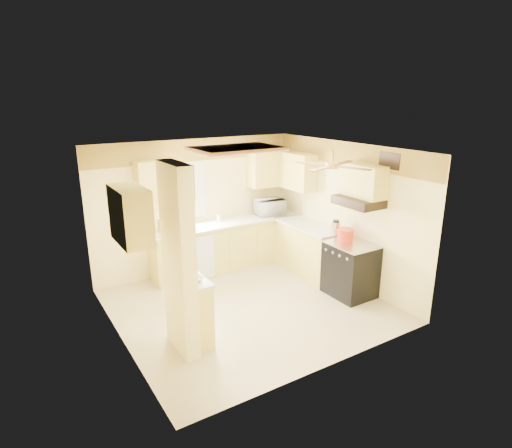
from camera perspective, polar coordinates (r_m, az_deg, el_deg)
floor at (r=7.02m, az=-1.02°, el=-10.85°), size 4.00×4.00×0.00m
ceiling at (r=6.26m, az=-1.14°, el=9.85°), size 4.00×4.00×0.00m
wall_back at (r=8.16m, az=-7.97°, el=2.41°), size 4.00×0.00×4.00m
wall_front at (r=5.10m, az=10.05°, el=-6.67°), size 4.00×0.00×4.00m
wall_left at (r=5.82m, az=-18.25°, el=-4.26°), size 0.00×3.80×3.80m
wall_right at (r=7.71m, az=11.77°, el=1.36°), size 0.00×3.80×3.80m
wallpaper_border at (r=7.95m, az=-8.22°, el=9.73°), size 4.00×0.02×0.40m
partition_column at (r=5.51m, az=-10.25°, el=-4.88°), size 0.20×0.70×2.50m
partition_ledge at (r=5.92m, az=-7.83°, el=-11.69°), size 0.25×0.55×0.90m
ledge_top at (r=5.71m, az=-8.02°, el=-7.54°), size 0.28×0.58×0.04m
lower_cabinets_back at (r=8.34m, az=-3.77°, el=-2.88°), size 3.00×0.60×0.90m
lower_cabinets_right at (r=8.19m, az=7.03°, el=-3.37°), size 0.60×1.40×0.90m
countertop_back at (r=8.19m, az=-3.80°, el=0.20°), size 3.04×0.64×0.04m
countertop_right at (r=8.03m, az=7.09°, el=-0.23°), size 0.64×1.44×0.04m
dishwasher_panel at (r=7.78m, az=-7.54°, el=-4.65°), size 0.58×0.02×0.80m
window at (r=7.98m, az=-9.66°, el=4.23°), size 0.92×0.02×1.02m
upper_cab_back_left at (r=7.57m, az=-13.50°, el=5.64°), size 0.60×0.35×0.70m
upper_cab_back_right at (r=8.62m, az=1.85°, el=7.42°), size 0.90×0.35×0.70m
upper_cab_right at (r=8.40m, az=5.25°, el=7.10°), size 0.35×1.00×0.70m
upper_cab_left_wall at (r=5.45m, az=-16.40°, el=1.12°), size 0.35×0.75×0.70m
upper_cab_over_stove at (r=7.05m, az=14.15°, el=5.62°), size 0.35×0.76×0.52m
stove at (r=7.37m, az=12.48°, el=-5.91°), size 0.68×0.77×0.92m
range_hood at (r=7.06m, az=13.48°, el=2.94°), size 0.50×0.76×0.14m
poster_menu at (r=5.36m, az=-9.48°, el=1.32°), size 0.02×0.42×0.57m
poster_nashville at (r=5.56m, az=-9.15°, el=-5.14°), size 0.02×0.42×0.57m
ceiling_light_panel at (r=6.75m, az=-2.62°, el=9.97°), size 1.35×0.95×0.06m
ceiling_fan at (r=6.32m, az=10.07°, el=7.71°), size 1.15×1.15×0.26m
vent_grate at (r=6.88m, az=17.37°, el=8.05°), size 0.02×0.40×0.25m
microwave at (r=8.60m, az=1.86°, el=2.28°), size 0.61×0.45×0.32m
bowl at (r=5.66m, az=-8.08°, el=-7.29°), size 0.22×0.22×0.05m
dutch_oven at (r=7.34m, az=11.81°, el=-1.36°), size 0.29×0.29×0.19m
kettle at (r=7.56m, az=10.59°, el=-0.43°), size 0.16×0.16×0.24m
dish_rack at (r=7.73m, az=-11.39°, el=-0.32°), size 0.43×0.33×0.23m
utensil_crock at (r=8.23m, az=-4.93°, el=0.85°), size 0.09×0.09×0.19m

